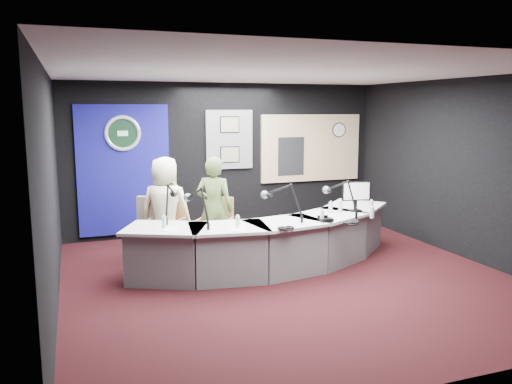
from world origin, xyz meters
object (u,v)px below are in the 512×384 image
object	(u,v)px
armchair_left	(166,233)
broadcast_desk	(271,242)
person_woman	(214,209)
person_man	(165,209)
armchair_right	(215,232)

from	to	relation	value
armchair_left	broadcast_desk	bearing A→B (deg)	4.05
broadcast_desk	person_woman	distance (m)	1.03
armchair_left	person_man	bearing A→B (deg)	0.00
broadcast_desk	armchair_left	bearing A→B (deg)	146.78
armchair_left	person_man	xyz separation A→B (m)	(0.00, 0.00, 0.38)
person_woman	broadcast_desk	bearing A→B (deg)	171.29
armchair_right	person_woman	world-z (taller)	person_woman
armchair_left	person_man	size ratio (longest dim) A/B	0.53
person_man	person_woman	size ratio (longest dim) A/B	1.00
armchair_left	person_woman	size ratio (longest dim) A/B	0.53
armchair_right	person_man	bearing A→B (deg)	-167.69
broadcast_desk	armchair_left	world-z (taller)	armchair_left
armchair_left	armchair_right	xyz separation A→B (m)	(0.70, -0.27, 0.02)
person_man	person_woman	bearing A→B (deg)	-174.01
armchair_left	person_woman	distance (m)	0.85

